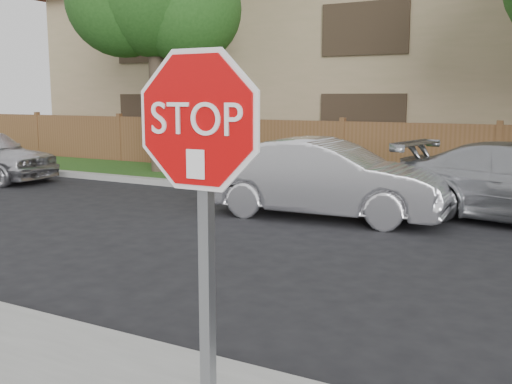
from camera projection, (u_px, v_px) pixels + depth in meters
The scene contains 5 objects.
far_curb at pixel (472, 209), 11.75m from camera, with size 70.00×0.30×0.15m, color gray.
grass_strip at pixel (485, 198), 13.18m from camera, with size 70.00×3.00×0.12m, color #1E4714.
fence at pixel (498, 158), 14.44m from camera, with size 70.00×0.12×1.60m, color brown.
stop_sign at pixel (201, 183), 3.08m from camera, with size 1.01×0.13×2.55m.
sedan_left at pixel (325, 179), 11.22m from camera, with size 1.57×4.50×1.48m, color silver.
Camera 1 is at (1.98, -4.00, 2.27)m, focal length 42.00 mm.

